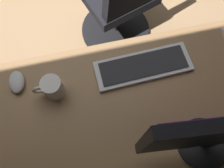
{
  "coord_description": "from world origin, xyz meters",
  "views": [
    {
      "loc": [
        -0.05,
        1.82,
        1.63
      ],
      "look_at": [
        -0.11,
        1.57,
        0.95
      ],
      "focal_mm": 36.25,
      "sensor_mm": 36.0,
      "label": 1
    }
  ],
  "objects": [
    {
      "name": "keyboard_spare",
      "position": [
        -0.28,
        1.43,
        0.74
      ],
      "size": [
        0.42,
        0.15,
        0.02
      ],
      "color": "silver",
      "rests_on": "desk"
    },
    {
      "name": "coffee_mug",
      "position": [
        0.11,
        1.46,
        0.78
      ],
      "size": [
        0.12,
        0.08,
        0.1
      ],
      "color": "silver",
      "rests_on": "desk"
    },
    {
      "name": "desk",
      "position": [
        -0.11,
        1.62,
        0.67
      ],
      "size": [
        2.3,
        0.68,
        0.73
      ],
      "color": "#936D47",
      "rests_on": "ground"
    },
    {
      "name": "office_chair",
      "position": [
        -0.35,
        0.82,
        0.46
      ],
      "size": [
        0.56,
        0.6,
        0.97
      ],
      "color": "black",
      "rests_on": "ground"
    },
    {
      "name": "drawer_pedestal",
      "position": [
        -0.17,
        1.64,
        0.35
      ],
      "size": [
        0.4,
        0.51,
        0.69
      ],
      "color": "#936D47",
      "rests_on": "ground"
    },
    {
      "name": "mouse_spare",
      "position": [
        0.26,
        1.39,
        0.75
      ],
      "size": [
        0.06,
        0.1,
        0.03
      ],
      "primitive_type": "ellipsoid",
      "color": "silver",
      "rests_on": "desk"
    }
  ]
}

